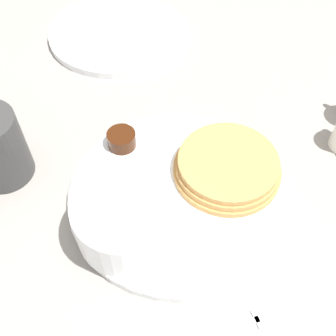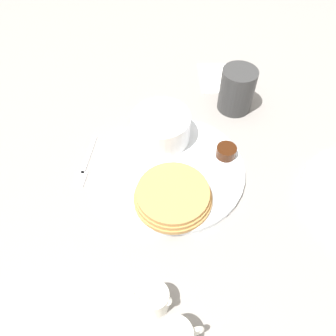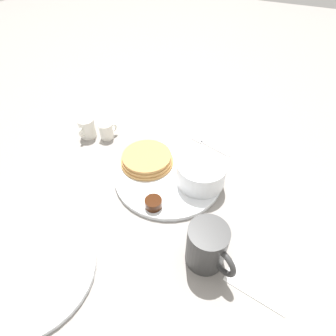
# 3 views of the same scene
# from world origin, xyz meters

# --- Properties ---
(ground_plane) EXTENTS (4.00, 4.00, 0.00)m
(ground_plane) POSITION_xyz_m (0.00, 0.00, 0.00)
(ground_plane) COLOR gray
(plate) EXTENTS (0.28, 0.28, 0.01)m
(plate) POSITION_xyz_m (0.00, 0.00, 0.01)
(plate) COLOR white
(plate) RESTS_ON ground_plane
(pancake_stack) EXTENTS (0.14, 0.14, 0.03)m
(pancake_stack) POSITION_xyz_m (0.07, -0.01, 0.03)
(pancake_stack) COLOR #B78447
(pancake_stack) RESTS_ON plate
(bowl) EXTENTS (0.12, 0.12, 0.06)m
(bowl) POSITION_xyz_m (-0.08, -0.01, 0.04)
(bowl) COLOR white
(bowl) RESTS_ON plate
(syrup_cup) EXTENTS (0.04, 0.04, 0.02)m
(syrup_cup) POSITION_xyz_m (-0.02, 0.11, 0.02)
(syrup_cup) COLOR #38190A
(syrup_cup) RESTS_ON plate
(butter_ramekin) EXTENTS (0.05, 0.05, 0.04)m
(butter_ramekin) POSITION_xyz_m (-0.11, 0.00, 0.03)
(butter_ramekin) COLOR white
(butter_ramekin) RESTS_ON plate
(coffee_mug) EXTENTS (0.11, 0.08, 0.10)m
(coffee_mug) POSITION_xyz_m (-0.17, 0.17, 0.05)
(coffee_mug) COLOR #333333
(coffee_mug) RESTS_ON ground_plane
(creamer_pitcher_near) EXTENTS (0.04, 0.06, 0.05)m
(creamer_pitcher_near) POSITION_xyz_m (0.24, -0.06, 0.02)
(creamer_pitcher_near) COLOR white
(creamer_pitcher_near) RESTS_ON ground_plane
(fork) EXTENTS (0.13, 0.05, 0.00)m
(fork) POSITION_xyz_m (-0.04, -0.17, 0.00)
(fork) COLOR silver
(fork) RESTS_ON ground_plane
(napkin) EXTENTS (0.13, 0.10, 0.00)m
(napkin) POSITION_xyz_m (-0.28, 0.15, 0.00)
(napkin) COLOR white
(napkin) RESTS_ON ground_plane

